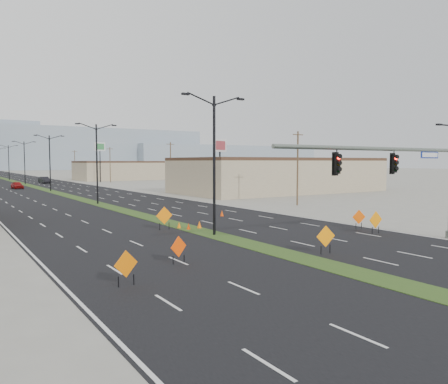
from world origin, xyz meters
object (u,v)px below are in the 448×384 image
signal_mast (412,170)px  construction_sign_3 (326,237)px  construction_sign_0 (126,265)px  construction_sign_5 (376,221)px  cone_1 (199,225)px  streetlight_4 (9,161)px  streetlight_1 (97,161)px  streetlight_3 (25,161)px  cone_3 (179,225)px  pole_sign_east_far (100,149)px  cone_2 (222,213)px  construction_sign_2 (164,216)px  car_left (17,185)px  pole_sign_east_near (220,150)px  streetlight_0 (214,161)px  streetlight_2 (50,161)px  construction_sign_4 (359,218)px  cone_0 (189,226)px  car_mid (45,180)px  construction_sign_1 (179,248)px

signal_mast → construction_sign_3: size_ratio=9.80×
construction_sign_0 → construction_sign_5: 20.56m
construction_sign_5 → cone_1: bearing=140.6°
streetlight_4 → cone_1: (0.66, -108.66, -5.11)m
construction_sign_0 → construction_sign_3: bearing=-13.6°
streetlight_1 → streetlight_3: same height
cone_3 → pole_sign_east_far: pole_sign_east_far is taller
signal_mast → streetlight_1: 38.96m
construction_sign_5 → cone_2: construction_sign_5 is taller
signal_mast → cone_1: size_ratio=26.29×
streetlight_4 → construction_sign_0: size_ratio=6.41×
construction_sign_2 → car_left: bearing=90.6°
streetlight_3 → construction_sign_0: (-10.02, -93.00, -4.50)m
construction_sign_5 → pole_sign_east_near: size_ratio=0.19×
streetlight_0 → construction_sign_5: (10.32, -6.00, -4.42)m
streetlight_2 → construction_sign_4: 60.90m
signal_mast → cone_3: size_ratio=29.33×
pole_sign_east_near → streetlight_2: bearing=102.6°
streetlight_3 → construction_sign_3: 93.13m
cone_0 → cone_2: (6.79, 5.72, 0.03)m
streetlight_3 → cone_0: (-0.38, -80.79, -5.15)m
streetlight_3 → car_mid: size_ratio=2.04×
streetlight_0 → cone_1: streetlight_0 is taller
construction_sign_0 → construction_sign_2: (8.02, 13.18, 0.17)m
pole_sign_east_far → construction_sign_0: bearing=-130.3°
construction_sign_0 → cone_2: (16.43, 17.94, -0.62)m
pole_sign_east_far → streetlight_4: bearing=101.4°
construction_sign_2 → pole_sign_east_near: size_ratio=0.21×
streetlight_3 → construction_sign_3: size_ratio=6.03×
construction_sign_5 → cone_1: (-9.66, 9.33, -0.69)m
cone_3 → pole_sign_east_far: (19.02, 81.64, 8.20)m
streetlight_2 → construction_sign_0: streetlight_2 is taller
car_left → streetlight_4: bearing=78.7°
cone_3 → construction_sign_4: bearing=-33.4°
streetlight_4 → cone_0: streetlight_4 is taller
car_mid → construction_sign_3: bearing=-98.6°
construction_sign_3 → construction_sign_5: size_ratio=0.98×
construction_sign_5 → streetlight_0: bearing=154.5°
car_mid → construction_sign_0: (-14.82, -95.87, 0.11)m
construction_sign_3 → signal_mast: bearing=2.4°
construction_sign_0 → construction_sign_3: construction_sign_3 is taller
signal_mast → construction_sign_1: size_ratio=11.09×
construction_sign_4 → construction_sign_5: construction_sign_5 is taller
car_left → construction_sign_4: 72.39m
streetlight_4 → construction_sign_5: (10.32, -118.00, -4.42)m
cone_3 → pole_sign_east_far: bearing=76.9°
pole_sign_east_far → signal_mast: bearing=-119.5°
car_left → construction_sign_5: 74.48m
cone_2 → construction_sign_2: bearing=-150.5°
streetlight_3 → construction_sign_1: bearing=-94.0°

